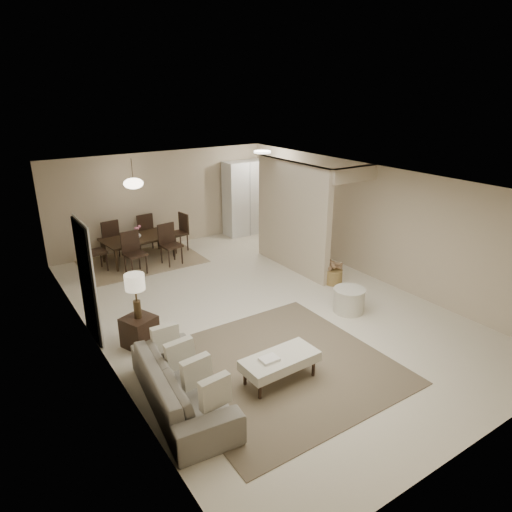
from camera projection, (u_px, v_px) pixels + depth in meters
floor at (257, 306)px, 8.94m from camera, size 9.00×9.00×0.00m
ceiling at (257, 180)px, 8.06m from camera, size 9.00×9.00×0.00m
back_wall at (162, 199)px, 12.01m from camera, size 6.00×0.00×6.00m
left_wall at (93, 282)px, 6.95m from camera, size 0.00×9.00×9.00m
right_wall at (370, 221)px, 10.05m from camera, size 0.00×9.00×9.00m
partition at (292, 217)px, 10.41m from camera, size 0.15×2.50×2.50m
doorway at (87, 282)px, 7.51m from camera, size 0.04×0.90×2.04m
pantry_cabinet at (245, 198)px, 13.03m from camera, size 1.20×0.55×2.10m
flush_light at (262, 152)px, 11.77m from camera, size 0.44×0.44×0.05m
living_rug at (278, 366)px, 7.02m from camera, size 3.20×3.20×0.01m
sofa at (182, 384)px, 6.08m from camera, size 2.26×1.08×0.64m
ottoman_bench at (280, 361)px, 6.57m from camera, size 1.16×0.56×0.41m
side_table at (140, 331)px, 7.51m from camera, size 0.61×0.61×0.52m
table_lamp at (135, 286)px, 7.22m from camera, size 0.32×0.32×0.76m
round_pouf at (349, 300)px, 8.65m from camera, size 0.60×0.60×0.46m
wicker_basket at (334, 277)px, 9.92m from camera, size 0.39×0.39×0.32m
dining_rug at (141, 260)px, 11.30m from camera, size 2.80×2.10×0.01m
dining_table at (140, 249)px, 11.20m from camera, size 1.78×1.13×0.59m
dining_chairs at (139, 241)px, 11.14m from camera, size 2.66×2.05×0.98m
vase at (138, 235)px, 11.08m from camera, size 0.16×0.16×0.14m
yellow_mat at (285, 251)px, 11.92m from camera, size 0.84×0.54×0.01m
pendant_light at (133, 183)px, 10.64m from camera, size 0.46×0.46×0.71m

